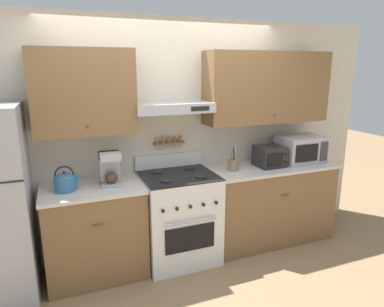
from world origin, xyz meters
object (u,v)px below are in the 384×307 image
utensil_crock (233,164)px  toaster_oven (270,156)px  microwave (300,149)px  tea_kettle (65,181)px  coffee_maker (110,168)px  stove_range (179,217)px

utensil_crock → toaster_oven: (0.47, -0.00, 0.05)m
microwave → toaster_oven: (-0.45, -0.02, -0.04)m
tea_kettle → coffee_maker: 0.42m
stove_range → microwave: microwave is taller
tea_kettle → microwave: bearing=0.4°
stove_range → utensil_crock: 0.83m
tea_kettle → utensil_crock: bearing=0.0°
tea_kettle → microwave: (2.66, 0.02, 0.07)m
stove_range → coffee_maker: (-0.68, 0.04, 0.61)m
tea_kettle → coffee_maker: bearing=3.8°
microwave → utensil_crock: size_ratio=1.86×
tea_kettle → toaster_oven: (2.22, -0.00, 0.03)m
stove_range → tea_kettle: tea_kettle is taller
coffee_maker → toaster_oven: coffee_maker is taller
stove_range → tea_kettle: size_ratio=4.35×
stove_range → microwave: (1.56, 0.03, 0.60)m
stove_range → microwave: 1.68m
coffee_maker → microwave: coffee_maker is taller
stove_range → utensil_crock: bearing=1.2°
utensil_crock → toaster_oven: bearing=-0.2°
stove_range → microwave: size_ratio=2.15×
tea_kettle → coffee_maker: coffee_maker is taller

